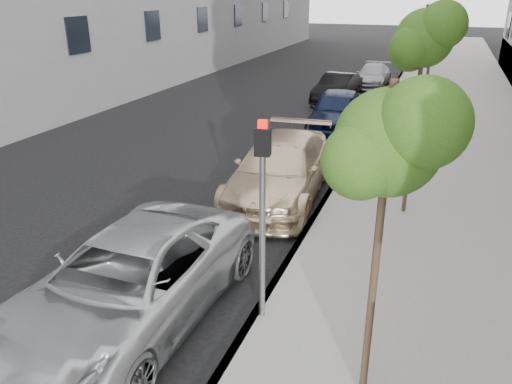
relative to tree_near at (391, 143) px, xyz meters
The scene contains 11 objects.
sidewalk 22.82m from the tree_near, 87.27° to the left, with size 6.40×72.00×0.14m, color gray.
curb 22.89m from the tree_near, 95.21° to the left, with size 0.15×72.00×0.14m, color #9E9B93.
tree_near is the anchor object (origin of this frame).
tree_mid 6.52m from the tree_near, 90.00° to the left, with size 1.64×1.44×4.98m.
tree_far 13.00m from the tree_near, 90.00° to the left, with size 1.53×1.33×4.45m.
signal_pole 2.71m from the tree_near, 148.22° to the left, with size 0.27×0.22×3.42m.
minivan 5.01m from the tree_near, behind, with size 2.59×5.62×1.56m, color #BABCBF.
suv 7.98m from the tree_near, 116.63° to the left, with size 2.26×5.55×1.61m, color beige.
sedan_blue 14.68m from the tree_near, 103.38° to the left, with size 1.91×4.74×1.62m, color black.
sedan_black 20.16m from the tree_near, 102.74° to the left, with size 1.46×4.20×1.38m, color black.
sedan_rear 24.72m from the tree_near, 97.80° to the left, with size 1.75×4.31×1.25m, color gray.
Camera 1 is at (3.66, -4.01, 5.34)m, focal length 35.00 mm.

